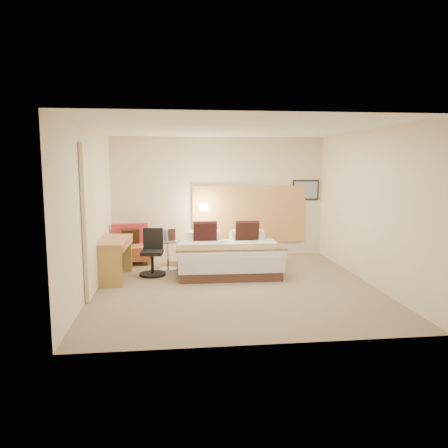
{
  "coord_description": "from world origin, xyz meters",
  "views": [
    {
      "loc": [
        -1.03,
        -7.33,
        2.15
      ],
      "look_at": [
        -0.1,
        0.58,
        1.01
      ],
      "focal_mm": 35.0,
      "sensor_mm": 36.0,
      "label": 1
    }
  ],
  "objects": [
    {
      "name": "desk_chair",
      "position": [
        -1.44,
        0.9,
        0.36
      ],
      "size": [
        0.54,
        0.54,
        0.88
      ],
      "color": "black",
      "rests_on": "floor"
    },
    {
      "name": "side_table",
      "position": [
        -1.16,
        1.3,
        0.33
      ],
      "size": [
        0.67,
        0.67,
        0.59
      ],
      "color": "silver",
      "rests_on": "floor"
    },
    {
      "name": "art_frame",
      "position": [
        2.02,
        2.48,
        1.5
      ],
      "size": [
        0.62,
        0.03,
        0.47
      ],
      "primitive_type": "cube",
      "color": "black",
      "rests_on": "wall_back"
    },
    {
      "name": "wall_front",
      "position": [
        0.0,
        -2.51,
        1.35
      ],
      "size": [
        4.8,
        0.02,
        2.7
      ],
      "primitive_type": "cube",
      "color": "beige",
      "rests_on": "floor"
    },
    {
      "name": "wall_back",
      "position": [
        0.0,
        2.51,
        1.35
      ],
      "size": [
        4.8,
        0.02,
        2.7
      ],
      "primitive_type": "cube",
      "color": "beige",
      "rests_on": "floor"
    },
    {
      "name": "menu_folder",
      "position": [
        -1.07,
        1.33,
        0.7
      ],
      "size": [
        0.15,
        0.09,
        0.23
      ],
      "primitive_type": "cube",
      "rotation": [
        0.0,
        0.0,
        0.33
      ],
      "color": "#3C1E18",
      "rests_on": "side_table"
    },
    {
      "name": "curtain",
      "position": [
        -2.36,
        -0.25,
        1.22
      ],
      "size": [
        0.06,
        0.9,
        2.42
      ],
      "primitive_type": "cube",
      "color": "beige",
      "rests_on": "wall_left"
    },
    {
      "name": "lamp_arm",
      "position": [
        -0.35,
        2.42,
        1.15
      ],
      "size": [
        0.02,
        0.12,
        0.02
      ],
      "primitive_type": "cylinder",
      "rotation": [
        1.57,
        0.0,
        0.0
      ],
      "color": "silver",
      "rests_on": "wall_back"
    },
    {
      "name": "lamp_shade",
      "position": [
        -0.35,
        2.36,
        1.15
      ],
      "size": [
        0.15,
        0.15,
        0.15
      ],
      "primitive_type": "cube",
      "color": "#FDEBC5",
      "rests_on": "wall_back"
    },
    {
      "name": "lounge_chair",
      "position": [
        -1.94,
        2.0,
        0.33
      ],
      "size": [
        0.89,
        0.82,
        0.82
      ],
      "color": "tan",
      "rests_on": "floor"
    },
    {
      "name": "wall_right",
      "position": [
        2.41,
        0.0,
        1.35
      ],
      "size": [
        0.02,
        5.0,
        2.7
      ],
      "primitive_type": "cube",
      "color": "beige",
      "rests_on": "floor"
    },
    {
      "name": "desk",
      "position": [
        -2.11,
        0.69,
        0.59
      ],
      "size": [
        0.62,
        1.23,
        0.75
      ],
      "color": "#A87041",
      "rests_on": "floor"
    },
    {
      "name": "bottle_b",
      "position": [
        -1.19,
        1.33,
        0.69
      ],
      "size": [
        0.08,
        0.08,
        0.21
      ],
      "primitive_type": "cylinder",
      "rotation": [
        0.0,
        0.0,
        0.33
      ],
      "color": "#7C91C0",
      "rests_on": "side_table"
    },
    {
      "name": "bottle_a",
      "position": [
        -1.25,
        1.32,
        0.69
      ],
      "size": [
        0.08,
        0.08,
        0.21
      ],
      "primitive_type": "cylinder",
      "rotation": [
        0.0,
        0.0,
        0.33
      ],
      "color": "#7990BB",
      "rests_on": "side_table"
    },
    {
      "name": "floor",
      "position": [
        0.0,
        0.0,
        -0.01
      ],
      "size": [
        4.8,
        5.0,
        0.02
      ],
      "primitive_type": "cube",
      "color": "#7F6C55",
      "rests_on": "ground"
    },
    {
      "name": "bed",
      "position": [
        0.02,
        1.1,
        0.31
      ],
      "size": [
        2.03,
        1.97,
        0.96
      ],
      "color": "#4A2D25",
      "rests_on": "floor"
    },
    {
      "name": "headboard_panel",
      "position": [
        0.7,
        2.47,
        0.95
      ],
      "size": [
        2.6,
        0.04,
        1.3
      ],
      "primitive_type": "cube",
      "color": "tan",
      "rests_on": "wall_back"
    },
    {
      "name": "ceiling",
      "position": [
        0.0,
        0.0,
        2.71
      ],
      "size": [
        4.8,
        5.0,
        0.02
      ],
      "primitive_type": "cube",
      "color": "white",
      "rests_on": "floor"
    },
    {
      "name": "wall_left",
      "position": [
        -2.41,
        0.0,
        1.35
      ],
      "size": [
        0.02,
        5.0,
        2.7
      ],
      "primitive_type": "cube",
      "color": "beige",
      "rests_on": "floor"
    },
    {
      "name": "art_canvas",
      "position": [
        2.02,
        2.46,
        1.5
      ],
      "size": [
        0.54,
        0.01,
        0.39
      ],
      "primitive_type": "cube",
      "color": "gray",
      "rests_on": "wall_back"
    }
  ]
}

